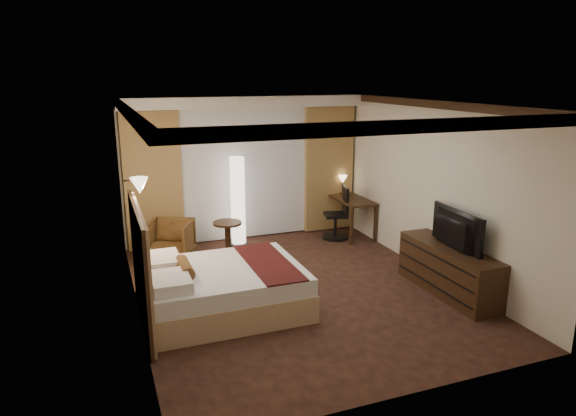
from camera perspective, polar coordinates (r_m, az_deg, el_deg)
name	(u,v)px	position (r m, az deg, el deg)	size (l,w,h in m)	color
floor	(298,290)	(7.64, 1.08, -9.09)	(4.50, 5.50, 0.01)	black
ceiling	(299,103)	(7.00, 1.18, 11.57)	(4.50, 5.50, 0.01)	white
back_wall	(244,168)	(9.75, -4.91, 4.41)	(4.50, 0.02, 2.70)	beige
left_wall	(132,216)	(6.72, -16.97, -0.88)	(0.02, 5.50, 2.70)	beige
right_wall	(432,189)	(8.29, 15.73, 2.08)	(0.02, 5.50, 2.70)	beige
crown_molding	(299,108)	(7.01, 1.18, 11.08)	(4.50, 5.50, 0.12)	black
soffit	(246,102)	(9.37, -4.65, 11.70)	(4.50, 0.50, 0.20)	white
curtain_sheer	(245,174)	(9.70, -4.77, 3.75)	(2.48, 0.04, 2.45)	silver
curtain_left_drape	(153,181)	(9.32, -14.76, 2.87)	(1.00, 0.14, 2.45)	#9F7F48
curtain_right_drape	(329,169)	(10.23, 4.53, 4.33)	(1.00, 0.14, 2.45)	#9F7F48
wall_sconce	(139,186)	(7.21, -16.19, 2.40)	(0.24, 0.24, 0.24)	white
bed	(224,289)	(6.98, -7.09, -8.91)	(2.06, 1.61, 0.60)	white
headboard	(141,267)	(6.67, -15.99, -6.37)	(0.12, 1.91, 1.50)	tan
armchair	(170,238)	(8.97, -12.99, -3.29)	(0.72, 0.67, 0.74)	#482E15
side_table	(228,237)	(9.17, -6.71, -3.22)	(0.50, 0.50, 0.56)	black
floor_lamp	(238,201)	(9.38, -5.59, 0.73)	(0.35, 0.35, 1.66)	white
desk	(351,217)	(10.07, 7.03, -1.02)	(0.55, 1.11, 0.75)	black
desk_lamp	(343,186)	(10.29, 6.08, 2.47)	(0.18, 0.18, 0.34)	#FFD899
office_chair	(336,213)	(9.83, 5.32, -0.57)	(0.49, 0.49, 1.01)	black
dresser	(449,270)	(7.78, 17.41, -6.58)	(0.50, 1.79, 0.70)	black
television	(451,226)	(7.55, 17.61, -1.89)	(1.11, 0.64, 0.15)	black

